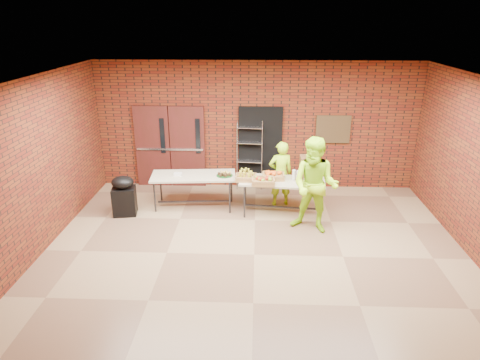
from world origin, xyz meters
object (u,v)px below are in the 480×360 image
Objects in this scene: table_right at (282,183)px; volunteer_woman at (281,174)px; wire_rack at (249,156)px; coffee_dispenser at (309,168)px; covered_grill at (124,196)px; volunteer_man at (315,186)px; table_left at (194,178)px.

volunteer_woman reaches higher than table_right.
coffee_dispenser is (1.34, -1.29, 0.15)m from wire_rack.
volunteer_woman is (3.49, 0.69, 0.32)m from covered_grill.
volunteer_woman is at bearing 139.64° from volunteer_man.
table_right is (2.02, -0.22, -0.02)m from table_left.
volunteer_man is (4.12, -0.58, 0.54)m from covered_grill.
volunteer_man reaches higher than coffee_dispenser.
wire_rack reaches higher than covered_grill.
coffee_dispenser is (0.58, 0.14, 0.32)m from table_right.
volunteer_man reaches higher than wire_rack.
wire_rack is at bearing 136.20° from coffee_dispenser.
coffee_dispenser is (2.60, -0.08, 0.31)m from table_left.
wire_rack is 1.14× the size of volunteer_woman.
volunteer_man reaches higher than table_right.
covered_grill is (-3.51, -0.26, -0.25)m from table_right.
coffee_dispenser is 0.26× the size of volunteer_man.
volunteer_woman is 1.43m from volunteer_man.
covered_grill is at bearing -170.06° from table_right.
covered_grill reaches higher than table_left.
table_right is (0.76, -1.43, -0.17)m from wire_rack.
volunteer_man reaches higher than volunteer_woman.
table_right is at bearing 149.31° from volunteer_man.
covered_grill is 4.19m from volunteer_man.
covered_grill is at bearing 0.88° from volunteer_woman.
wire_rack is 1.87m from coffee_dispenser.
wire_rack reaches higher than table_right.
wire_rack is 1.93× the size of covered_grill.
table_right is 0.98× the size of volunteer_man.
wire_rack is 1.63m from table_right.
covered_grill is (-2.75, -1.68, -0.42)m from wire_rack.
coffee_dispenser is at bearing -6.62° from table_left.
coffee_dispenser reaches higher than covered_grill.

